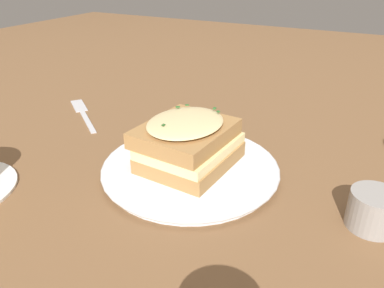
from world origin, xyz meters
The scene contains 5 objects.
ground_plane centered at (0.00, 0.00, 0.00)m, with size 2.40×2.40×0.00m, color brown.
dinner_plate centered at (0.00, 0.01, 0.01)m, with size 0.24×0.24×0.02m.
sandwich centered at (0.00, 0.00, 0.05)m, with size 0.13×0.12×0.07m.
fork centered at (-0.10, -0.28, 0.00)m, with size 0.12×0.15×0.00m.
condiment_pot centered at (0.01, 0.23, 0.02)m, with size 0.05×0.05×0.04m, color gray.
Camera 1 is at (0.38, 0.21, 0.26)m, focal length 35.00 mm.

